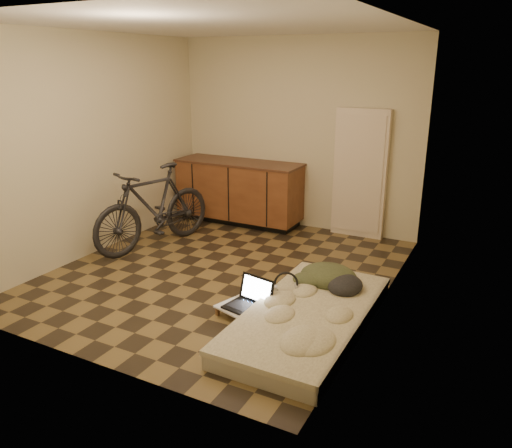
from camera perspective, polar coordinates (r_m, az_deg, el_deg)
The scene contains 10 objects.
room_shell at distance 5.27m, azimuth -4.02°, elevation 7.56°, with size 3.50×4.00×2.60m.
cabinets at distance 7.26m, azimuth -1.94°, elevation 3.73°, with size 1.84×0.62×0.91m.
appliance_panel at distance 6.74m, azimuth 11.80°, elevation 5.61°, with size 0.70×0.10×1.70m, color beige.
bicycle at distance 6.36m, azimuth -11.67°, elevation 2.35°, with size 0.52×1.78×1.15m, color black.
futon at distance 4.53m, azimuth 5.98°, elevation -10.64°, with size 0.97×2.01×0.17m.
clothing_pile at distance 4.97m, azimuth 8.71°, elevation -5.39°, with size 0.60×0.50×0.24m, color #363E24, non-canonical shape.
headphones at distance 4.77m, azimuth 3.46°, elevation -6.73°, with size 0.25×0.23×0.17m, color black, non-canonical shape.
lap_desk at distance 4.63m, azimuth -0.77°, elevation -9.86°, with size 0.67×0.53×0.10m.
laptop at distance 4.65m, azimuth -0.78°, elevation -8.85°, with size 0.43×0.40×0.26m.
mouse at distance 4.43m, azimuth 0.50°, elevation -10.74°, with size 0.07×0.11×0.04m, color silver.
Camera 1 is at (2.72, -4.42, 2.24)m, focal length 35.00 mm.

